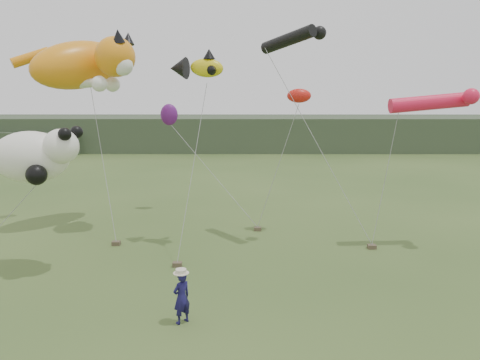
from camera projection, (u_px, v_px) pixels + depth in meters
name	position (u px, v px, depth m)	size (l,w,h in m)	color
ground	(208.00, 306.00, 15.29)	(120.00, 120.00, 0.00)	#385123
headland	(209.00, 133.00, 58.89)	(90.00, 13.00, 4.00)	#2D3D28
festival_attendant	(182.00, 298.00, 14.06)	(0.59, 0.39, 1.62)	#171349
sandbag_anchors	(185.00, 249.00, 20.63)	(17.10, 5.87, 0.19)	brown
cat_kite	(87.00, 64.00, 23.34)	(6.90, 5.69, 3.17)	orange
fish_kite	(196.00, 67.00, 20.49)	(2.62, 1.73, 1.29)	yellow
tube_kites	(380.00, 76.00, 20.50)	(9.21, 3.23, 3.77)	black
panda_kite	(36.00, 156.00, 17.69)	(3.45, 2.23, 2.15)	white
misc_kites	(214.00, 108.00, 25.44)	(8.11, 5.08, 2.07)	red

